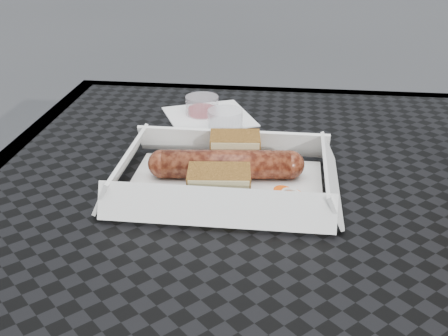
# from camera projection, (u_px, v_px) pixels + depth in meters

# --- Properties ---
(patio_table) EXTENTS (0.80, 0.80, 0.74)m
(patio_table) POSITION_uv_depth(u_px,v_px,m) (305.00, 256.00, 0.65)
(patio_table) COLOR black
(patio_table) RESTS_ON ground
(food_tray) EXTENTS (0.22, 0.15, 0.00)m
(food_tray) POSITION_uv_depth(u_px,v_px,m) (225.00, 186.00, 0.64)
(food_tray) COLOR white
(food_tray) RESTS_ON patio_table
(bratwurst) EXTENTS (0.18, 0.05, 0.03)m
(bratwurst) POSITION_uv_depth(u_px,v_px,m) (226.00, 164.00, 0.65)
(bratwurst) COLOR brown
(bratwurst) RESTS_ON food_tray
(bread_near) EXTENTS (0.06, 0.05, 0.04)m
(bread_near) POSITION_uv_depth(u_px,v_px,m) (235.00, 149.00, 0.68)
(bread_near) COLOR brown
(bread_near) RESTS_ON food_tray
(bread_far) EXTENTS (0.07, 0.05, 0.03)m
(bread_far) POSITION_uv_depth(u_px,v_px,m) (219.00, 185.00, 0.60)
(bread_far) COLOR brown
(bread_far) RESTS_ON food_tray
(veg_garnish) EXTENTS (0.03, 0.03, 0.00)m
(veg_garnish) POSITION_uv_depth(u_px,v_px,m) (288.00, 201.00, 0.60)
(veg_garnish) COLOR #FB520A
(veg_garnish) RESTS_ON food_tray
(napkin) EXTENTS (0.16, 0.16, 0.00)m
(napkin) POSITION_uv_depth(u_px,v_px,m) (209.00, 117.00, 0.85)
(napkin) COLOR white
(napkin) RESTS_ON patio_table
(condiment_cup_sauce) EXTENTS (0.05, 0.05, 0.03)m
(condiment_cup_sauce) POSITION_uv_depth(u_px,v_px,m) (202.00, 106.00, 0.85)
(condiment_cup_sauce) COLOR maroon
(condiment_cup_sauce) RESTS_ON patio_table
(condiment_cup_empty) EXTENTS (0.05, 0.05, 0.03)m
(condiment_cup_empty) POSITION_uv_depth(u_px,v_px,m) (225.00, 120.00, 0.79)
(condiment_cup_empty) COLOR silver
(condiment_cup_empty) RESTS_ON patio_table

